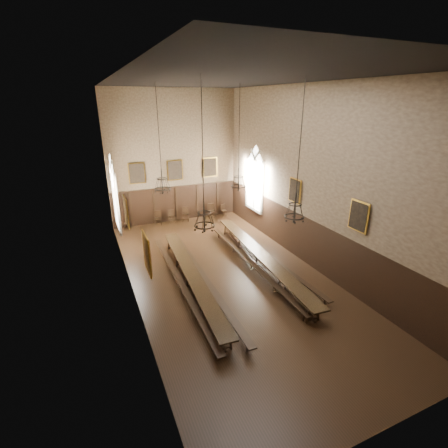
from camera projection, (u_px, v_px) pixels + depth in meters
floor at (228, 277)px, 16.11m from camera, size 9.00×18.00×0.02m
ceiling at (228, 79)px, 12.91m from camera, size 9.00×18.00×0.02m
wall_back at (174, 158)px, 22.22m from camera, size 9.00×0.02×9.00m
wall_front at (405, 288)px, 6.80m from camera, size 9.00×0.02×9.00m
wall_left at (124, 200)px, 12.82m from camera, size 0.02×18.00×9.00m
wall_right at (310, 179)px, 16.20m from camera, size 0.02×18.00×9.00m
wainscot_panelling at (228, 254)px, 15.66m from camera, size 9.00×18.00×2.50m
table_left at (192, 280)px, 15.08m from camera, size 1.32×9.86×0.77m
table_right at (260, 260)px, 16.86m from camera, size 1.47×10.58×0.82m
bench_left_outer at (181, 285)px, 14.87m from camera, size 0.53×10.14×0.46m
bench_left_inner at (203, 278)px, 15.41m from camera, size 0.63×10.61×0.48m
bench_right_inner at (251, 265)px, 16.68m from camera, size 0.45×9.84×0.44m
bench_right_outer at (270, 260)px, 17.22m from camera, size 0.62×9.02×0.41m
chair_0 at (127, 225)px, 21.95m from camera, size 0.50×0.50×0.92m
chair_2 at (158, 220)px, 22.80m from camera, size 0.54×0.54×1.00m
chair_3 at (172, 219)px, 23.14m from camera, size 0.42×0.42×0.94m
chair_4 at (186, 217)px, 23.53m from camera, size 0.57×0.57×1.01m
chair_6 at (211, 213)px, 24.22m from camera, size 0.55×0.55×1.04m
chair_7 at (224, 212)px, 24.62m from camera, size 0.43×0.43×0.87m
chandelier_back_left at (162, 182)px, 15.94m from camera, size 0.80×0.80×5.04m
chandelier_back_right at (238, 179)px, 17.52m from camera, size 0.81×0.81×5.32m
chandelier_front_left at (204, 215)px, 11.89m from camera, size 0.78×0.78×5.28m
chandelier_front_right at (295, 208)px, 12.91m from camera, size 0.80×0.80×5.33m
portrait_back_0 at (137, 173)px, 21.42m from camera, size 1.10×0.12×1.40m
portrait_back_1 at (175, 170)px, 22.39m from camera, size 1.10×0.12×1.40m
portrait_back_2 at (210, 167)px, 23.37m from camera, size 1.10×0.12×1.40m
portrait_left_0 at (126, 212)px, 14.01m from camera, size 0.12×1.00×1.30m
portrait_left_1 at (147, 254)px, 10.15m from camera, size 0.12×1.00×1.30m
portrait_right_0 at (295, 191)px, 17.29m from camera, size 0.12×1.00×1.30m
portrait_right_1 at (359, 216)px, 13.44m from camera, size 0.12×1.00×1.30m
window_right at (255, 179)px, 21.27m from camera, size 0.20×2.20×4.60m
window_left at (114, 193)px, 17.95m from camera, size 0.20×2.20×4.60m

